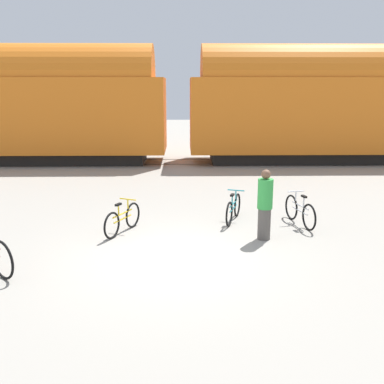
% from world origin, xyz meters
% --- Properties ---
extents(ground_plane, '(80.00, 80.00, 0.00)m').
position_xyz_m(ground_plane, '(0.00, 0.00, 0.00)').
color(ground_plane, gray).
extents(freight_train, '(26.51, 3.19, 5.44)m').
position_xyz_m(freight_train, '(0.00, 12.33, 2.83)').
color(freight_train, black).
rests_on(freight_train, ground_plane).
extents(rail_near, '(38.51, 0.07, 0.01)m').
position_xyz_m(rail_near, '(0.00, 11.62, 0.01)').
color(rail_near, '#4C4238').
rests_on(rail_near, ground_plane).
extents(rail_far, '(38.51, 0.07, 0.01)m').
position_xyz_m(rail_far, '(0.00, 13.05, 0.01)').
color(rail_far, '#4C4238').
rests_on(rail_far, ground_plane).
extents(bicycle_yellow, '(0.72, 1.49, 0.81)m').
position_xyz_m(bicycle_yellow, '(-1.25, 1.66, 0.35)').
color(bicycle_yellow, black).
rests_on(bicycle_yellow, ground_plane).
extents(bicycle_silver, '(0.50, 1.64, 0.85)m').
position_xyz_m(bicycle_silver, '(3.29, 2.23, 0.37)').
color(bicycle_silver, black).
rests_on(bicycle_silver, ground_plane).
extents(bicycle_teal, '(0.60, 1.54, 0.81)m').
position_xyz_m(bicycle_teal, '(1.59, 2.59, 0.35)').
color(bicycle_teal, black).
rests_on(bicycle_teal, ground_plane).
extents(person_in_green, '(0.36, 0.36, 1.68)m').
position_xyz_m(person_in_green, '(2.16, 1.12, 0.84)').
color(person_in_green, '#514C47').
rests_on(person_in_green, ground_plane).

